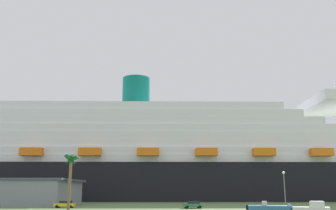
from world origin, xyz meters
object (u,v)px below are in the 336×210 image
Objects in this scene: cruise_ship at (200,162)px; small_boat_on_trailer at (273,209)px; parked_car_green_wagon at (193,205)px; street_lamp at (284,185)px; palm_tree at (71,165)px; parked_car_yellow_taxi at (65,204)px; pickup_truck at (312,209)px.

small_boat_on_trailer is (3.54, -90.88, -14.36)m from cruise_ship.
cruise_ship is at bearing 83.42° from parked_car_green_wagon.
small_boat_on_trailer reaches higher than parked_car_green_wagon.
street_lamp is (6.02, 12.65, 4.04)m from small_boat_on_trailer.
street_lamp is at bearing -83.03° from cruise_ship.
palm_tree is 2.40× the size of parked_car_yellow_taxi.
pickup_truck is 0.52× the size of palm_tree.
palm_tree is (-33.70, -74.38, -6.23)m from cruise_ship.
cruise_ship is at bearing 95.78° from pickup_truck.
parked_car_green_wagon is at bearing 115.41° from small_boat_on_trailer.
pickup_truck is 0.66× the size of small_boat_on_trailer.
palm_tree reaches higher than parked_car_green_wagon.
parked_car_green_wagon is (-17.09, 25.21, -0.21)m from pickup_truck.
small_boat_on_trailer is 1.97× the size of parked_car_green_wagon.
palm_tree is 1.48× the size of street_lamp.
small_boat_on_trailer is at bearing -23.90° from palm_tree.
street_lamp is 1.69× the size of parked_car_green_wagon.
cruise_ship reaches higher than small_boat_on_trailer.
cruise_ship is 48.13× the size of parked_car_green_wagon.
pickup_truck reaches higher than parked_car_yellow_taxi.
cruise_ship is at bearing 92.23° from small_boat_on_trailer.
parked_car_yellow_taxi is at bearing 148.73° from pickup_truck.
street_lamp is (9.56, -78.23, -10.32)m from cruise_ship.
cruise_ship is 69.10m from parked_car_green_wagon.
pickup_truck is at bearing -22.64° from palm_tree.
palm_tree is at bearing -71.87° from parked_car_yellow_taxi.
palm_tree reaches higher than small_boat_on_trailer.
cruise_ship is 19.24× the size of palm_tree.
small_boat_on_trailer is 0.79× the size of palm_tree.
street_lamp reaches higher than parked_car_yellow_taxi.
parked_car_green_wagon is at bearing -5.76° from parked_car_yellow_taxi.
small_boat_on_trailer is 48.59m from parked_car_yellow_taxi.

